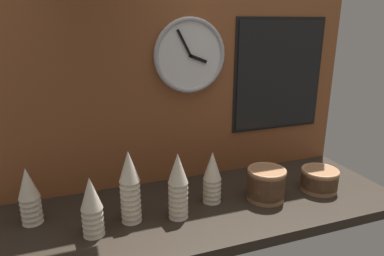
{
  "coord_description": "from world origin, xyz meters",
  "views": [
    {
      "loc": [
        -0.43,
        -1.11,
        0.68
      ],
      "look_at": [
        -0.02,
        0.04,
        0.3
      ],
      "focal_mm": 32.0,
      "sensor_mm": 36.0,
      "label": 1
    }
  ],
  "objects_px": {
    "cup_stack_center_left": "(130,187)",
    "menu_board": "(279,75)",
    "cup_stack_left": "(92,207)",
    "cup_stack_center_right": "(212,177)",
    "wall_clock": "(190,56)",
    "cup_stack_far_left": "(29,196)",
    "bowl_stack_far_right": "(319,179)",
    "cup_stack_center": "(178,186)",
    "bowl_stack_right": "(266,183)"
  },
  "relations": [
    {
      "from": "cup_stack_left",
      "to": "wall_clock",
      "type": "distance_m",
      "value": 0.7
    },
    {
      "from": "cup_stack_center_left",
      "to": "cup_stack_left",
      "type": "xyz_separation_m",
      "value": [
        -0.13,
        -0.04,
        -0.03
      ]
    },
    {
      "from": "cup_stack_center",
      "to": "cup_stack_center_left",
      "type": "bearing_deg",
      "value": 169.19
    },
    {
      "from": "cup_stack_left",
      "to": "wall_clock",
      "type": "bearing_deg",
      "value": 33.92
    },
    {
      "from": "cup_stack_center",
      "to": "cup_stack_center_right",
      "type": "relative_size",
      "value": 1.19
    },
    {
      "from": "cup_stack_far_left",
      "to": "wall_clock",
      "type": "height_order",
      "value": "wall_clock"
    },
    {
      "from": "cup_stack_far_left",
      "to": "bowl_stack_far_right",
      "type": "bearing_deg",
      "value": -7.07
    },
    {
      "from": "menu_board",
      "to": "cup_stack_center",
      "type": "bearing_deg",
      "value": -152.92
    },
    {
      "from": "cup_stack_left",
      "to": "bowl_stack_right",
      "type": "xyz_separation_m",
      "value": [
        0.67,
        0.02,
        -0.04
      ]
    },
    {
      "from": "cup_stack_left",
      "to": "menu_board",
      "type": "distance_m",
      "value": 1.0
    },
    {
      "from": "cup_stack_far_left",
      "to": "bowl_stack_right",
      "type": "bearing_deg",
      "value": -8.36
    },
    {
      "from": "bowl_stack_far_right",
      "to": "bowl_stack_right",
      "type": "distance_m",
      "value": 0.25
    },
    {
      "from": "cup_stack_center_right",
      "to": "bowl_stack_far_right",
      "type": "relative_size",
      "value": 1.36
    },
    {
      "from": "cup_stack_center_left",
      "to": "cup_stack_center_right",
      "type": "distance_m",
      "value": 0.33
    },
    {
      "from": "bowl_stack_far_right",
      "to": "bowl_stack_right",
      "type": "height_order",
      "value": "bowl_stack_right"
    },
    {
      "from": "cup_stack_left",
      "to": "cup_stack_center_left",
      "type": "bearing_deg",
      "value": 16.9
    },
    {
      "from": "cup_stack_center",
      "to": "menu_board",
      "type": "distance_m",
      "value": 0.73
    },
    {
      "from": "cup_stack_center_left",
      "to": "cup_stack_left",
      "type": "relative_size",
      "value": 1.28
    },
    {
      "from": "wall_clock",
      "to": "cup_stack_center",
      "type": "bearing_deg",
      "value": -116.89
    },
    {
      "from": "cup_stack_left",
      "to": "cup_stack_center",
      "type": "bearing_deg",
      "value": 1.71
    },
    {
      "from": "cup_stack_center_right",
      "to": "bowl_stack_far_right",
      "type": "height_order",
      "value": "cup_stack_center_right"
    },
    {
      "from": "bowl_stack_far_right",
      "to": "cup_stack_far_left",
      "type": "bearing_deg",
      "value": 172.93
    },
    {
      "from": "cup_stack_left",
      "to": "bowl_stack_far_right",
      "type": "distance_m",
      "value": 0.92
    },
    {
      "from": "cup_stack_center",
      "to": "bowl_stack_far_right",
      "type": "height_order",
      "value": "cup_stack_center"
    },
    {
      "from": "cup_stack_center_left",
      "to": "cup_stack_far_left",
      "type": "relative_size",
      "value": 1.28
    },
    {
      "from": "cup_stack_left",
      "to": "bowl_stack_right",
      "type": "relative_size",
      "value": 1.36
    },
    {
      "from": "cup_stack_center_left",
      "to": "menu_board",
      "type": "height_order",
      "value": "menu_board"
    },
    {
      "from": "bowl_stack_right",
      "to": "wall_clock",
      "type": "distance_m",
      "value": 0.6
    },
    {
      "from": "cup_stack_center",
      "to": "bowl_stack_right",
      "type": "bearing_deg",
      "value": 1.77
    },
    {
      "from": "cup_stack_far_left",
      "to": "bowl_stack_far_right",
      "type": "distance_m",
      "value": 1.13
    },
    {
      "from": "menu_board",
      "to": "cup_stack_center_right",
      "type": "bearing_deg",
      "value": -151.03
    },
    {
      "from": "wall_clock",
      "to": "menu_board",
      "type": "bearing_deg",
      "value": 1.16
    },
    {
      "from": "cup_stack_center_left",
      "to": "cup_stack_far_left",
      "type": "height_order",
      "value": "cup_stack_center_left"
    },
    {
      "from": "cup_stack_center",
      "to": "bowl_stack_right",
      "type": "relative_size",
      "value": 1.61
    },
    {
      "from": "cup_stack_center_right",
      "to": "cup_stack_center_left",
      "type": "bearing_deg",
      "value": -174.45
    },
    {
      "from": "menu_board",
      "to": "cup_stack_left",
      "type": "bearing_deg",
      "value": -160.76
    },
    {
      "from": "cup_stack_far_left",
      "to": "cup_stack_left",
      "type": "xyz_separation_m",
      "value": [
        0.2,
        -0.15,
        0.0
      ]
    },
    {
      "from": "wall_clock",
      "to": "menu_board",
      "type": "relative_size",
      "value": 0.6
    },
    {
      "from": "cup_stack_left",
      "to": "bowl_stack_far_right",
      "type": "height_order",
      "value": "cup_stack_left"
    },
    {
      "from": "cup_stack_left",
      "to": "bowl_stack_right",
      "type": "height_order",
      "value": "cup_stack_left"
    },
    {
      "from": "cup_stack_center_left",
      "to": "cup_stack_center",
      "type": "distance_m",
      "value": 0.17
    },
    {
      "from": "cup_stack_center_right",
      "to": "bowl_stack_right",
      "type": "relative_size",
      "value": 1.36
    },
    {
      "from": "bowl_stack_far_right",
      "to": "cup_stack_left",
      "type": "bearing_deg",
      "value": -179.43
    },
    {
      "from": "cup_stack_center_right",
      "to": "menu_board",
      "type": "bearing_deg",
      "value": 28.97
    },
    {
      "from": "cup_stack_center",
      "to": "menu_board",
      "type": "relative_size",
      "value": 0.48
    },
    {
      "from": "cup_stack_far_left",
      "to": "wall_clock",
      "type": "xyz_separation_m",
      "value": [
        0.65,
        0.15,
        0.45
      ]
    },
    {
      "from": "cup_stack_left",
      "to": "cup_stack_center_right",
      "type": "bearing_deg",
      "value": 8.94
    },
    {
      "from": "wall_clock",
      "to": "cup_stack_far_left",
      "type": "bearing_deg",
      "value": -166.72
    },
    {
      "from": "wall_clock",
      "to": "bowl_stack_right",
      "type": "bearing_deg",
      "value": -51.49
    },
    {
      "from": "cup_stack_center",
      "to": "cup_stack_center_right",
      "type": "xyz_separation_m",
      "value": [
        0.16,
        0.06,
        -0.02
      ]
    }
  ]
}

